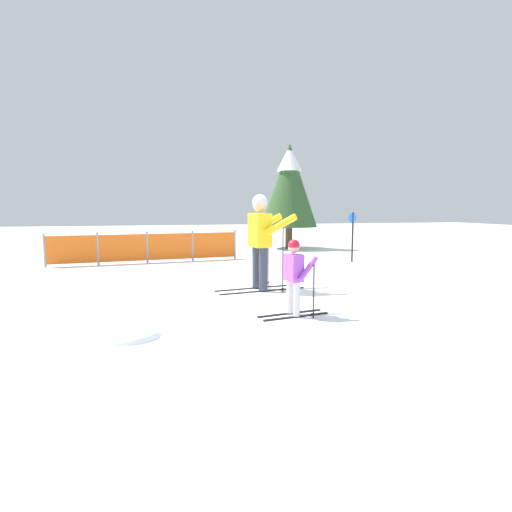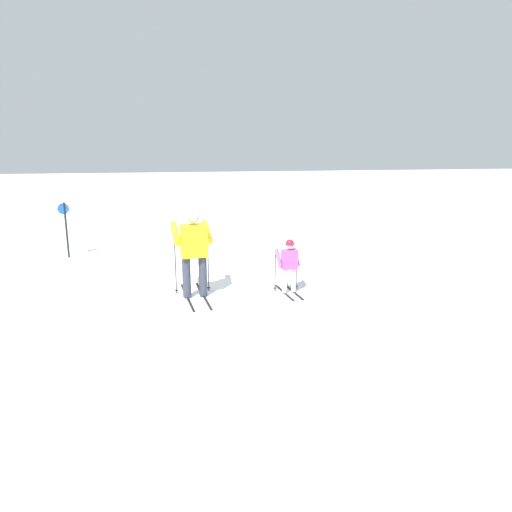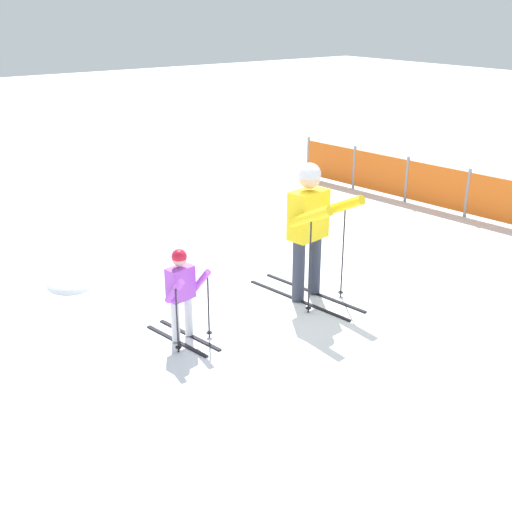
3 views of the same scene
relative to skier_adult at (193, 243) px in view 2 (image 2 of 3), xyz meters
name	(u,v)px [view 2 (image 2 of 3)]	position (x,y,z in m)	size (l,w,h in m)	color
ground_plane	(202,298)	(-0.14, -0.13, -1.09)	(60.00, 60.00, 0.00)	white
skier_adult	(193,243)	(0.00, 0.00, 0.00)	(1.75, 0.84, 1.81)	black
skier_child	(289,262)	(0.00, -1.90, -0.44)	(1.07, 0.53, 1.12)	black
trail_marker	(66,224)	(3.56, 3.24, -0.20)	(0.11, 0.27, 1.44)	black
snow_mound	(344,336)	(-2.28, -2.37, -1.09)	(0.76, 0.64, 0.30)	white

